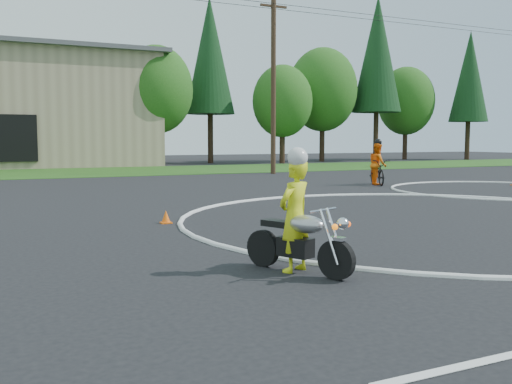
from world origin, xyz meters
name	(u,v)px	position (x,y,z in m)	size (l,w,h in m)	color
grass_strip	(157,170)	(0.00, 27.00, 0.01)	(120.00, 10.00, 0.02)	#1E4714
course_markings	(456,208)	(2.17, 4.35, 0.01)	(19.05, 19.05, 0.12)	silver
primary_motorcycle	(300,241)	(-5.60, -0.44, 0.48)	(0.93, 1.74, 0.98)	black
rider_primary_grp	(295,212)	(-5.62, -0.31, 0.88)	(0.71, 0.61, 1.82)	yellow
rider_second_grp	(378,169)	(5.38, 12.07, 0.69)	(1.43, 2.14, 1.95)	black
treeline	(303,83)	(14.78, 34.61, 6.62)	(38.20, 8.10, 14.52)	#382619
utility_poles	(273,80)	(5.00, 21.00, 5.20)	(41.60, 1.12, 10.00)	#473321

